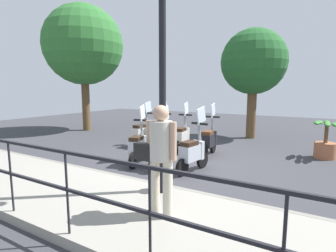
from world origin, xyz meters
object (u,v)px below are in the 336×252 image
(scooter_far_0, at_px, (209,140))
(potted_palm, at_px, (325,143))
(scooter_far_3, at_px, (142,132))
(tree_distant, at_px, (254,62))
(scooter_near_0, at_px, (193,152))
(scooter_far_2, at_px, (162,134))
(tree_large, at_px, (83,46))
(pedestrian_with_bag, at_px, (160,152))
(lamp_post_near, at_px, (162,85))
(scooter_near_2, at_px, (138,146))
(scooter_far_1, at_px, (182,136))
(scooter_near_1, at_px, (161,149))

(scooter_far_0, bearing_deg, potted_palm, -68.37)
(scooter_far_0, height_order, scooter_far_3, same)
(tree_distant, height_order, scooter_near_0, tree_distant)
(scooter_far_2, bearing_deg, tree_large, 57.59)
(pedestrian_with_bag, relative_size, tree_large, 0.28)
(lamp_post_near, distance_m, potted_palm, 5.56)
(lamp_post_near, bearing_deg, scooter_far_0, 7.01)
(scooter_far_0, relative_size, scooter_far_2, 1.00)
(pedestrian_with_bag, height_order, tree_distant, tree_distant)
(lamp_post_near, height_order, scooter_near_2, lamp_post_near)
(pedestrian_with_bag, xyz_separation_m, scooter_far_3, (4.17, 3.31, -0.60))
(lamp_post_near, bearing_deg, scooter_far_3, 40.41)
(scooter_far_1, bearing_deg, scooter_near_1, -174.71)
(tree_distant, xyz_separation_m, scooter_near_0, (-5.14, 0.18, -2.49))
(pedestrian_with_bag, distance_m, potted_palm, 5.91)
(tree_large, relative_size, scooter_near_0, 3.73)
(scooter_far_3, bearing_deg, lamp_post_near, -136.05)
(tree_distant, distance_m, scooter_near_2, 6.06)
(scooter_near_1, relative_size, scooter_far_3, 1.00)
(tree_large, distance_m, scooter_near_1, 7.84)
(scooter_far_0, distance_m, scooter_far_2, 1.65)
(potted_palm, relative_size, scooter_near_0, 0.69)
(scooter_near_1, distance_m, scooter_far_0, 1.81)
(pedestrian_with_bag, relative_size, scooter_far_1, 1.03)
(scooter_near_2, xyz_separation_m, scooter_far_3, (1.82, 1.18, 0.00))
(scooter_near_0, bearing_deg, lamp_post_near, -163.47)
(pedestrian_with_bag, height_order, scooter_far_3, pedestrian_with_bag)
(pedestrian_with_bag, xyz_separation_m, potted_palm, (5.49, -2.10, -0.63))
(scooter_near_1, bearing_deg, scooter_far_0, -27.63)
(scooter_near_0, xyz_separation_m, scooter_far_3, (1.70, 2.68, 0.00))
(potted_palm, relative_size, scooter_near_1, 0.69)
(lamp_post_near, relative_size, scooter_far_2, 2.74)
(tree_large, xyz_separation_m, scooter_far_2, (-1.56, -5.18, -3.44))
(tree_large, height_order, scooter_far_0, tree_large)
(pedestrian_with_bag, distance_m, tree_distant, 7.87)
(scooter_far_0, distance_m, scooter_far_1, 0.97)
(lamp_post_near, distance_m, tree_distant, 6.88)
(scooter_far_3, bearing_deg, scooter_near_2, -143.43)
(tree_distant, bearing_deg, scooter_far_3, 140.38)
(scooter_near_1, bearing_deg, potted_palm, -56.56)
(scooter_near_2, bearing_deg, scooter_near_0, -101.32)
(pedestrian_with_bag, distance_m, scooter_far_3, 5.36)
(potted_palm, height_order, scooter_near_1, scooter_near_1)
(tree_distant, height_order, scooter_near_1, tree_distant)
(scooter_near_1, xyz_separation_m, scooter_far_0, (1.70, -0.62, 0.00))
(lamp_post_near, height_order, potted_palm, lamp_post_near)
(tree_distant, height_order, scooter_far_0, tree_distant)
(tree_large, xyz_separation_m, scooter_far_0, (-1.64, -6.83, -3.44))
(lamp_post_near, distance_m, pedestrian_with_bag, 1.32)
(lamp_post_near, relative_size, scooter_far_1, 2.74)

